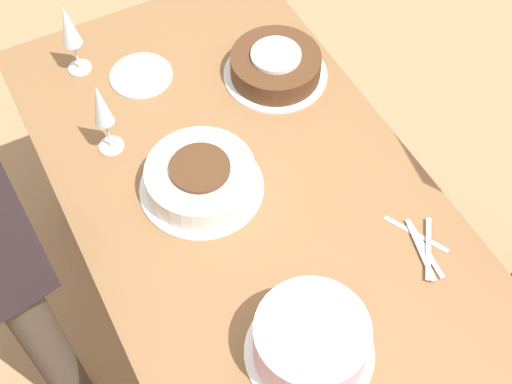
# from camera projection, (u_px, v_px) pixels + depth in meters

# --- Properties ---
(ground_plane) EXTENTS (12.00, 12.00, 0.00)m
(ground_plane) POSITION_uv_depth(u_px,v_px,m) (256.00, 330.00, 2.39)
(ground_plane) COLOR #A87F56
(dining_table) EXTENTS (1.63, 0.86, 0.77)m
(dining_table) POSITION_uv_depth(u_px,v_px,m) (256.00, 228.00, 1.85)
(dining_table) COLOR brown
(dining_table) RESTS_ON ground_plane
(cake_center_white) EXTENTS (0.31, 0.31, 0.09)m
(cake_center_white) POSITION_uv_depth(u_px,v_px,m) (201.00, 178.00, 1.75)
(cake_center_white) COLOR white
(cake_center_white) RESTS_ON dining_table
(cake_front_chocolate) EXTENTS (0.29, 0.29, 0.08)m
(cake_front_chocolate) POSITION_uv_depth(u_px,v_px,m) (276.00, 66.00, 1.97)
(cake_front_chocolate) COLOR white
(cake_front_chocolate) RESTS_ON dining_table
(cake_back_decorated) EXTENTS (0.28, 0.28, 0.12)m
(cake_back_decorated) POSITION_uv_depth(u_px,v_px,m) (311.00, 341.00, 1.48)
(cake_back_decorated) COLOR white
(cake_back_decorated) RESTS_ON dining_table
(wine_glass_near) EXTENTS (0.07, 0.07, 0.22)m
(wine_glass_near) POSITION_uv_depth(u_px,v_px,m) (69.00, 28.00, 1.89)
(wine_glass_near) COLOR silver
(wine_glass_near) RESTS_ON dining_table
(wine_glass_far) EXTENTS (0.07, 0.07, 0.23)m
(wine_glass_far) POSITION_uv_depth(u_px,v_px,m) (101.00, 107.00, 1.73)
(wine_glass_far) COLOR silver
(wine_glass_far) RESTS_ON dining_table
(dessert_plate_right) EXTENTS (0.18, 0.18, 0.01)m
(dessert_plate_right) POSITION_uv_depth(u_px,v_px,m) (141.00, 76.00, 1.99)
(dessert_plate_right) COLOR silver
(dessert_plate_right) RESTS_ON dining_table
(fork_pile) EXTENTS (0.21, 0.11, 0.01)m
(fork_pile) POSITION_uv_depth(u_px,v_px,m) (422.00, 245.00, 1.68)
(fork_pile) COLOR silver
(fork_pile) RESTS_ON dining_table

